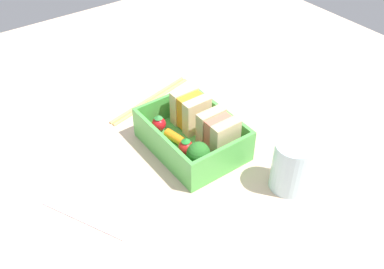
% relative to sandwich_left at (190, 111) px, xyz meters
% --- Properties ---
extents(ground_plane, '(1.20, 1.20, 0.02)m').
position_rel_sandwich_left_xyz_m(ground_plane, '(0.04, -0.02, -0.05)').
color(ground_plane, beige).
extents(bento_tray, '(0.16, 0.12, 0.01)m').
position_rel_sandwich_left_xyz_m(bento_tray, '(0.04, -0.02, -0.04)').
color(bento_tray, '#51B34A').
rests_on(bento_tray, ground_plane).
extents(bento_rim, '(0.16, 0.12, 0.04)m').
position_rel_sandwich_left_xyz_m(bento_rim, '(0.04, -0.02, -0.01)').
color(bento_rim, '#51B34A').
rests_on(bento_rim, bento_tray).
extents(sandwich_left, '(0.05, 0.05, 0.06)m').
position_rel_sandwich_left_xyz_m(sandwich_left, '(0.00, 0.00, 0.00)').
color(sandwich_left, beige).
rests_on(sandwich_left, bento_tray).
extents(sandwich_center_left, '(0.05, 0.05, 0.06)m').
position_rel_sandwich_left_xyz_m(sandwich_center_left, '(0.07, 0.00, 0.00)').
color(sandwich_center_left, '#D6BB88').
rests_on(sandwich_center_left, bento_tray).
extents(strawberry_far_left, '(0.02, 0.02, 0.03)m').
position_rel_sandwich_left_xyz_m(strawberry_far_left, '(-0.02, -0.05, -0.02)').
color(strawberry_far_left, red).
rests_on(strawberry_far_left, bento_tray).
extents(carrot_stick_far_left, '(0.04, 0.02, 0.02)m').
position_rel_sandwich_left_xyz_m(carrot_stick_far_left, '(0.02, -0.04, -0.02)').
color(carrot_stick_far_left, orange).
rests_on(carrot_stick_far_left, bento_tray).
extents(strawberry_left, '(0.02, 0.02, 0.03)m').
position_rel_sandwich_left_xyz_m(strawberry_left, '(0.05, -0.05, -0.02)').
color(strawberry_left, red).
rests_on(strawberry_left, bento_tray).
extents(broccoli_floret, '(0.04, 0.04, 0.05)m').
position_rel_sandwich_left_xyz_m(broccoli_floret, '(0.09, -0.05, -0.00)').
color(broccoli_floret, '#8DC666').
rests_on(broccoli_floret, bento_tray).
extents(chopstick_pair, '(0.06, 0.19, 0.01)m').
position_rel_sandwich_left_xyz_m(chopstick_pair, '(-0.12, -0.01, -0.04)').
color(chopstick_pair, tan).
rests_on(chopstick_pair, ground_plane).
extents(drinking_glass, '(0.06, 0.06, 0.08)m').
position_rel_sandwich_left_xyz_m(drinking_glass, '(0.19, 0.04, -0.00)').
color(drinking_glass, silver).
rests_on(drinking_glass, ground_plane).
extents(folded_napkin, '(0.17, 0.16, 0.00)m').
position_rel_sandwich_left_xyz_m(folded_napkin, '(0.05, -0.19, -0.04)').
color(folded_napkin, silver).
rests_on(folded_napkin, ground_plane).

